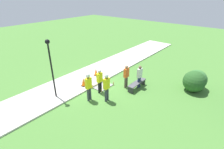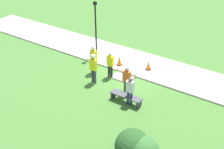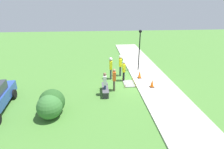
{
  "view_description": "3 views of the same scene",
  "coord_description": "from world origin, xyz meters",
  "px_view_note": "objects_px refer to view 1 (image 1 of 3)",
  "views": [
    {
      "loc": [
        7.91,
        8.05,
        6.36
      ],
      "look_at": [
        -0.71,
        0.97,
        0.99
      ],
      "focal_mm": 28.0,
      "sensor_mm": 36.0,
      "label": 1
    },
    {
      "loc": [
        -7.54,
        12.99,
        9.36
      ],
      "look_at": [
        -0.26,
        1.68,
        0.87
      ],
      "focal_mm": 45.0,
      "sensor_mm": 36.0,
      "label": 2
    },
    {
      "loc": [
        -12.92,
        3.03,
        6.0
      ],
      "look_at": [
        -0.16,
        1.85,
        0.83
      ],
      "focal_mm": 28.0,
      "sensor_mm": 36.0,
      "label": 3
    }
  ],
  "objects_px": {
    "worker_trainee": "(88,84)",
    "park_bench": "(137,84)",
    "traffic_cone_near_patch": "(96,72)",
    "bystander_in_gray_shirt": "(139,75)",
    "traffic_cone_far_patch": "(83,82)",
    "worker_supervisor": "(107,85)",
    "bystander_in_orange_shirt": "(126,75)",
    "worker_assistant": "(100,79)",
    "lamppost_near": "(50,61)"
  },
  "relations": [
    {
      "from": "traffic_cone_near_patch",
      "to": "worker_trainee",
      "type": "relative_size",
      "value": 0.32
    },
    {
      "from": "worker_trainee",
      "to": "bystander_in_orange_shirt",
      "type": "xyz_separation_m",
      "value": [
        -2.84,
        0.85,
        -0.19
      ]
    },
    {
      "from": "traffic_cone_far_patch",
      "to": "worker_trainee",
      "type": "bearing_deg",
      "value": 59.23
    },
    {
      "from": "park_bench",
      "to": "bystander_in_orange_shirt",
      "type": "distance_m",
      "value": 1.01
    },
    {
      "from": "worker_trainee",
      "to": "worker_supervisor",
      "type": "bearing_deg",
      "value": 125.66
    },
    {
      "from": "worker_trainee",
      "to": "traffic_cone_near_patch",
      "type": "bearing_deg",
      "value": -143.05
    },
    {
      "from": "traffic_cone_far_patch",
      "to": "bystander_in_gray_shirt",
      "type": "height_order",
      "value": "bystander_in_gray_shirt"
    },
    {
      "from": "lamppost_near",
      "to": "traffic_cone_far_patch",
      "type": "bearing_deg",
      "value": 169.84
    },
    {
      "from": "traffic_cone_far_patch",
      "to": "bystander_in_gray_shirt",
      "type": "relative_size",
      "value": 0.4
    },
    {
      "from": "traffic_cone_near_patch",
      "to": "worker_assistant",
      "type": "height_order",
      "value": "worker_assistant"
    },
    {
      "from": "lamppost_near",
      "to": "bystander_in_orange_shirt",
      "type": "bearing_deg",
      "value": 145.38
    },
    {
      "from": "worker_assistant",
      "to": "bystander_in_orange_shirt",
      "type": "xyz_separation_m",
      "value": [
        -1.71,
        0.98,
        -0.08
      ]
    },
    {
      "from": "park_bench",
      "to": "bystander_in_orange_shirt",
      "type": "height_order",
      "value": "bystander_in_orange_shirt"
    },
    {
      "from": "worker_trainee",
      "to": "park_bench",
      "type": "bearing_deg",
      "value": 154.54
    },
    {
      "from": "bystander_in_orange_shirt",
      "to": "lamppost_near",
      "type": "distance_m",
      "value": 5.13
    },
    {
      "from": "park_bench",
      "to": "worker_trainee",
      "type": "height_order",
      "value": "worker_trainee"
    },
    {
      "from": "worker_assistant",
      "to": "bystander_in_orange_shirt",
      "type": "relative_size",
      "value": 1.03
    },
    {
      "from": "park_bench",
      "to": "bystander_in_gray_shirt",
      "type": "height_order",
      "value": "bystander_in_gray_shirt"
    },
    {
      "from": "traffic_cone_far_patch",
      "to": "lamppost_near",
      "type": "relative_size",
      "value": 0.18
    },
    {
      "from": "park_bench",
      "to": "worker_assistant",
      "type": "height_order",
      "value": "worker_assistant"
    },
    {
      "from": "park_bench",
      "to": "worker_trainee",
      "type": "bearing_deg",
      "value": -25.46
    },
    {
      "from": "park_bench",
      "to": "worker_assistant",
      "type": "distance_m",
      "value": 2.77
    },
    {
      "from": "traffic_cone_far_patch",
      "to": "worker_supervisor",
      "type": "height_order",
      "value": "worker_supervisor"
    },
    {
      "from": "worker_supervisor",
      "to": "bystander_in_gray_shirt",
      "type": "height_order",
      "value": "worker_supervisor"
    },
    {
      "from": "traffic_cone_far_patch",
      "to": "worker_trainee",
      "type": "xyz_separation_m",
      "value": [
        0.92,
        1.55,
        0.73
      ]
    },
    {
      "from": "traffic_cone_far_patch",
      "to": "bystander_in_orange_shirt",
      "type": "xyz_separation_m",
      "value": [
        -1.92,
        2.39,
        0.55
      ]
    },
    {
      "from": "traffic_cone_near_patch",
      "to": "worker_supervisor",
      "type": "relative_size",
      "value": 0.32
    },
    {
      "from": "traffic_cone_near_patch",
      "to": "bystander_in_gray_shirt",
      "type": "relative_size",
      "value": 0.37
    },
    {
      "from": "worker_trainee",
      "to": "bystander_in_orange_shirt",
      "type": "height_order",
      "value": "worker_trainee"
    },
    {
      "from": "worker_assistant",
      "to": "lamppost_near",
      "type": "relative_size",
      "value": 0.47
    },
    {
      "from": "worker_trainee",
      "to": "traffic_cone_far_patch",
      "type": "bearing_deg",
      "value": -120.77
    },
    {
      "from": "bystander_in_gray_shirt",
      "to": "traffic_cone_far_patch",
      "type": "bearing_deg",
      "value": -50.74
    },
    {
      "from": "traffic_cone_near_patch",
      "to": "lamppost_near",
      "type": "xyz_separation_m",
      "value": [
        3.92,
        0.15,
        2.18
      ]
    },
    {
      "from": "traffic_cone_near_patch",
      "to": "park_bench",
      "type": "relative_size",
      "value": 0.34
    },
    {
      "from": "worker_trainee",
      "to": "worker_assistant",
      "type": "bearing_deg",
      "value": -173.41
    },
    {
      "from": "worker_assistant",
      "to": "lamppost_near",
      "type": "bearing_deg",
      "value": -37.87
    },
    {
      "from": "worker_assistant",
      "to": "traffic_cone_near_patch",
      "type": "bearing_deg",
      "value": -129.82
    },
    {
      "from": "traffic_cone_far_patch",
      "to": "park_bench",
      "type": "distance_m",
      "value": 3.85
    },
    {
      "from": "worker_trainee",
      "to": "bystander_in_orange_shirt",
      "type": "distance_m",
      "value": 2.97
    },
    {
      "from": "traffic_cone_far_patch",
      "to": "park_bench",
      "type": "bearing_deg",
      "value": 126.75
    },
    {
      "from": "bystander_in_orange_shirt",
      "to": "worker_assistant",
      "type": "bearing_deg",
      "value": -29.8
    },
    {
      "from": "bystander_in_orange_shirt",
      "to": "bystander_in_gray_shirt",
      "type": "relative_size",
      "value": 1.02
    },
    {
      "from": "bystander_in_gray_shirt",
      "to": "lamppost_near",
      "type": "relative_size",
      "value": 0.45
    },
    {
      "from": "worker_trainee",
      "to": "bystander_in_orange_shirt",
      "type": "relative_size",
      "value": 1.11
    },
    {
      "from": "traffic_cone_far_patch",
      "to": "bystander_in_orange_shirt",
      "type": "relative_size",
      "value": 0.39
    },
    {
      "from": "traffic_cone_near_patch",
      "to": "worker_trainee",
      "type": "distance_m",
      "value": 3.53
    },
    {
      "from": "traffic_cone_far_patch",
      "to": "worker_supervisor",
      "type": "xyz_separation_m",
      "value": [
        0.27,
        2.46,
        0.74
      ]
    },
    {
      "from": "park_bench",
      "to": "worker_supervisor",
      "type": "xyz_separation_m",
      "value": [
        2.57,
        -0.63,
        0.83
      ]
    },
    {
      "from": "park_bench",
      "to": "worker_assistant",
      "type": "xyz_separation_m",
      "value": [
        2.09,
        -1.67,
        0.72
      ]
    },
    {
      "from": "traffic_cone_far_patch",
      "to": "lamppost_near",
      "type": "xyz_separation_m",
      "value": [
        2.09,
        -0.37,
        2.16
      ]
    }
  ]
}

